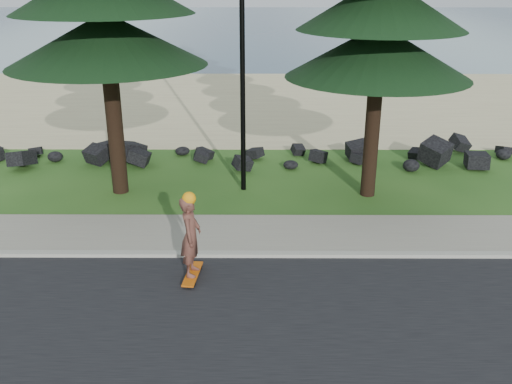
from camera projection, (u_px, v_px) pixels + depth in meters
ground at (240, 239)px, 13.47m from camera, size 160.00×160.00×0.00m
road at (232, 361)px, 9.29m from camera, size 160.00×7.00×0.02m
kerb at (239, 255)px, 12.62m from camera, size 160.00×0.20×0.10m
sidewalk at (240, 233)px, 13.64m from camera, size 160.00×2.00×0.08m
beach_sand at (250, 102)px, 26.94m from camera, size 160.00×15.00×0.01m
ocean at (255, 26)px, 60.85m from camera, size 160.00×58.00×0.01m
seawall_boulders at (245, 162)px, 18.68m from camera, size 60.00×2.40×1.10m
lamp_post at (242, 42)px, 14.92m from camera, size 0.25×0.14×8.14m
skateboarder at (191, 237)px, 11.42m from camera, size 0.46×1.04×1.89m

